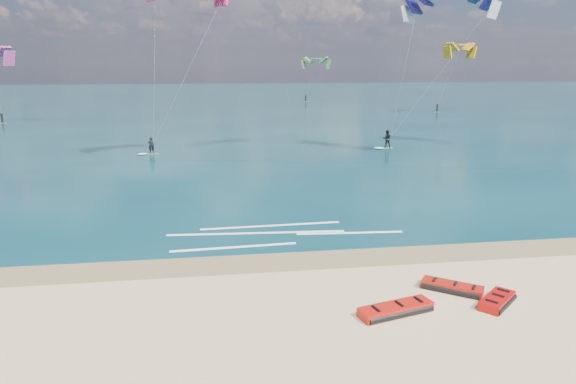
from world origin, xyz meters
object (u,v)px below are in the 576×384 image
object	(u,v)px
packed_kite_right	(497,305)
kitesurfer_main	(168,64)
packed_kite_left	(396,314)
kitesurfer_far	(418,66)
packed_kite_mid	(452,291)

from	to	relation	value
packed_kite_right	kitesurfer_main	bearing A→B (deg)	72.71
packed_kite_left	kitesurfer_far	size ratio (longest dim) A/B	0.18
kitesurfer_far	packed_kite_mid	bearing A→B (deg)	-121.67
kitesurfer_main	kitesurfer_far	size ratio (longest dim) A/B	1.03
packed_kite_left	kitesurfer_far	bearing A→B (deg)	52.45
packed_kite_mid	kitesurfer_far	distance (m)	32.98
packed_kite_left	packed_kite_right	world-z (taller)	packed_kite_left
packed_kite_mid	kitesurfer_main	world-z (taller)	kitesurfer_main
packed_kite_mid	packed_kite_right	world-z (taller)	packed_kite_right
packed_kite_left	packed_kite_right	xyz separation A→B (m)	(3.93, 0.13, 0.00)
packed_kite_left	packed_kite_mid	size ratio (longest dim) A/B	1.20
packed_kite_left	kitesurfer_far	xyz separation A→B (m)	(13.10, 31.68, 8.37)
packed_kite_right	kitesurfer_far	world-z (taller)	kitesurfer_far
packed_kite_left	kitesurfer_main	distance (m)	34.52
kitesurfer_main	kitesurfer_far	xyz separation A→B (m)	(23.11, -0.24, -0.14)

